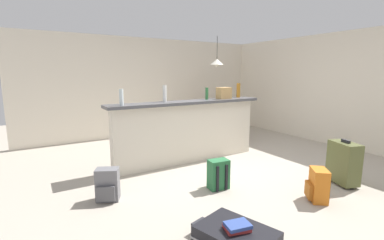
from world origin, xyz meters
name	(u,v)px	position (x,y,z in m)	size (l,w,h in m)	color
ground_plane	(222,166)	(0.00, 0.00, -0.03)	(13.00, 13.00, 0.05)	#ADA393
wall_back	(153,87)	(0.00, 3.05, 1.25)	(6.60, 0.10, 2.50)	silver
wall_right	(318,89)	(3.05, 0.30, 1.25)	(0.10, 6.00, 2.50)	silver
partition_half_wall	(189,133)	(-0.40, 0.49, 0.54)	(2.80, 0.20, 1.07)	silver
bar_countertop	(188,102)	(-0.40, 0.49, 1.10)	(2.96, 0.40, 0.05)	#4C4C51
bottle_clear	(121,97)	(-1.64, 0.42, 1.25)	(0.06, 0.06, 0.25)	silver
bottle_white	(165,94)	(-0.83, 0.58, 1.27)	(0.07, 0.07, 0.29)	silver
bottle_green	(207,94)	(0.03, 0.55, 1.23)	(0.06, 0.06, 0.22)	#2D6B38
bottle_amber	(238,90)	(0.83, 0.58, 1.27)	(0.08, 0.08, 0.29)	#9E661E
grocery_bag	(224,93)	(0.39, 0.50, 1.23)	(0.26, 0.18, 0.22)	tan
dining_table	(216,112)	(1.19, 1.82, 0.65)	(1.10, 0.80, 0.74)	#4C331E
dining_chair_near_partition	(228,120)	(1.17, 1.33, 0.52)	(0.44, 0.44, 0.93)	#4C331E
dining_chair_far_side	(207,114)	(1.24, 2.31, 0.52)	(0.45, 0.45, 0.93)	#4C331E
pendant_lamp	(217,62)	(1.17, 1.80, 1.88)	(0.34, 0.34, 0.73)	black
suitcase_flat_black	(236,240)	(-1.34, -1.95, 0.11)	(0.67, 0.89, 0.22)	black
backpack_green	(218,175)	(-0.65, -0.75, 0.20)	(0.30, 0.27, 0.42)	#286B3D
backpack_orange	(318,186)	(0.21, -1.72, 0.20)	(0.34, 0.34, 0.42)	orange
suitcase_upright_olive	(344,162)	(1.00, -1.58, 0.33)	(0.37, 0.49, 0.67)	#51562D
backpack_grey	(108,185)	(-2.08, -0.32, 0.20)	(0.33, 0.32, 0.42)	slate
book_stack	(237,227)	(-1.34, -1.97, 0.25)	(0.26, 0.22, 0.07)	#AD2D2D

